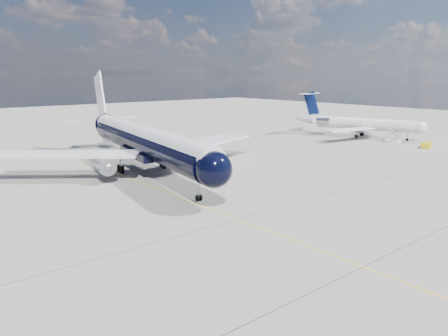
% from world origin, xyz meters
% --- Properties ---
extents(ground, '(320.00, 320.00, 0.00)m').
position_xyz_m(ground, '(0.00, 30.00, 0.00)').
color(ground, gray).
rests_on(ground, ground).
extents(taxiway_centerline, '(0.16, 160.00, 0.01)m').
position_xyz_m(taxiway_centerline, '(0.00, 25.00, 0.00)').
color(taxiway_centerline, yellow).
rests_on(taxiway_centerline, ground).
extents(main_airliner, '(43.61, 53.62, 15.55)m').
position_xyz_m(main_airliner, '(4.24, 37.46, 4.83)').
color(main_airliner, black).
rests_on(main_airliner, ground).
extents(regional_jet, '(26.64, 31.27, 10.80)m').
position_xyz_m(regional_jet, '(62.61, 37.80, 3.41)').
color(regional_jet, white).
rests_on(regional_jet, ground).
extents(boarding_stair, '(2.87, 3.31, 3.19)m').
position_xyz_m(boarding_stair, '(61.77, 27.32, 0.59)').
color(boarding_stair, white).
rests_on(boarding_stair, ground).
extents(service_tug, '(3.29, 2.40, 1.16)m').
position_xyz_m(service_tug, '(60.13, 18.97, 0.57)').
color(service_tug, gold).
rests_on(service_tug, ground).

